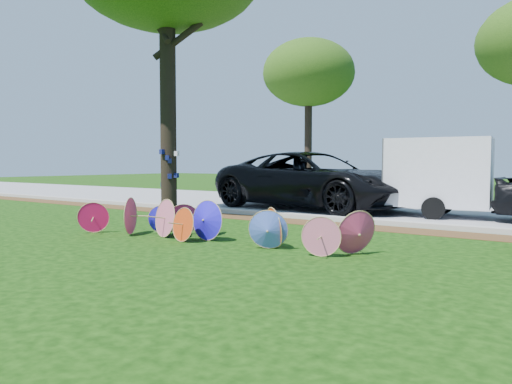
% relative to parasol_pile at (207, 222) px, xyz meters
% --- Properties ---
extents(ground, '(90.00, 90.00, 0.00)m').
position_rel_parasol_pile_xyz_m(ground, '(-0.19, -0.82, -0.36)').
color(ground, black).
rests_on(ground, ground).
extents(mulch_strip, '(90.00, 1.00, 0.01)m').
position_rel_parasol_pile_xyz_m(mulch_strip, '(-0.19, 3.68, -0.36)').
color(mulch_strip, '#472D16').
rests_on(mulch_strip, ground).
extents(curb, '(90.00, 0.30, 0.12)m').
position_rel_parasol_pile_xyz_m(curb, '(-0.19, 4.38, -0.30)').
color(curb, '#B7B5AD').
rests_on(curb, ground).
extents(street, '(90.00, 8.00, 0.01)m').
position_rel_parasol_pile_xyz_m(street, '(-0.19, 8.53, -0.36)').
color(street, gray).
rests_on(street, ground).
extents(parasol_pile, '(6.32, 1.91, 0.80)m').
position_rel_parasol_pile_xyz_m(parasol_pile, '(0.00, 0.00, 0.00)').
color(parasol_pile, '#D2627D').
rests_on(parasol_pile, ground).
extents(black_van, '(6.99, 3.83, 1.86)m').
position_rel_parasol_pile_xyz_m(black_van, '(-1.62, 7.02, 0.56)').
color(black_van, black).
rests_on(black_van, ground).
extents(cargo_trailer, '(2.88, 2.03, 2.48)m').
position_rel_parasol_pile_xyz_m(cargo_trailer, '(2.36, 7.03, 0.87)').
color(cargo_trailer, silver).
rests_on(cargo_trailer, ground).
extents(bg_trees, '(20.16, 5.77, 7.40)m').
position_rel_parasol_pile_xyz_m(bg_trees, '(2.78, 13.17, 5.40)').
color(bg_trees, black).
rests_on(bg_trees, ground).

